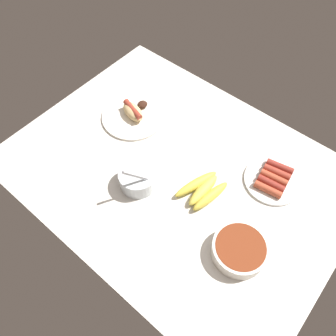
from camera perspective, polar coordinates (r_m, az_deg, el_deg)
name	(u,v)px	position (r cm, az deg, el deg)	size (l,w,h in cm)	color
ground_plane	(177,172)	(126.49, 1.51, -0.73)	(120.00, 90.00, 3.00)	silver
plate_hotdog_assembled	(134,114)	(141.06, -5.73, 8.94)	(25.65, 25.65, 5.61)	white
banana_bunch	(203,190)	(119.14, 5.85, -3.64)	(13.86, 17.90, 3.94)	gold
plate_sausages	(273,179)	(127.17, 17.13, -1.81)	(20.48, 20.48, 3.55)	white
bowl_coleslaw	(138,178)	(119.58, -5.04, -1.66)	(13.27, 13.48, 15.56)	silver
bowl_chili	(240,249)	(110.50, 11.84, -13.11)	(17.32, 17.32, 5.17)	white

